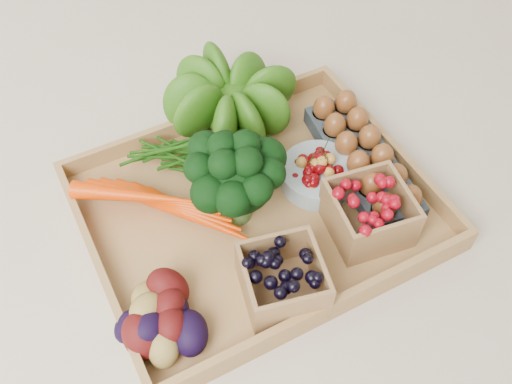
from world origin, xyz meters
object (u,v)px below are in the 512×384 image
broccoli (236,191)px  cherry_bowl (319,175)px  egg_carton (361,161)px  tray (256,211)px

broccoli → cherry_bowl: bearing=-0.9°
egg_carton → tray: bearing=-173.7°
cherry_bowl → tray: bearing=-179.3°
egg_carton → broccoli: bearing=-174.4°
tray → cherry_bowl: size_ratio=4.13×
broccoli → egg_carton: bearing=-2.3°
tray → egg_carton: size_ratio=1.94×
broccoli → egg_carton: broccoli is taller
tray → egg_carton: (0.21, -0.01, 0.02)m
tray → broccoli: size_ratio=3.43×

